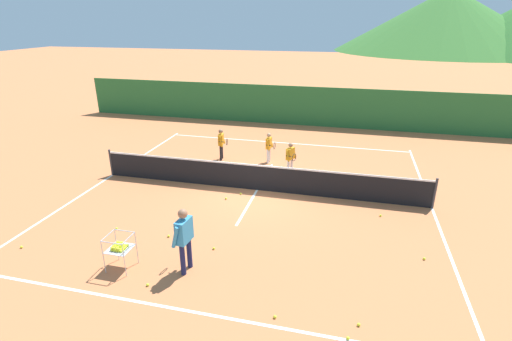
{
  "coord_description": "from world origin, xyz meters",
  "views": [
    {
      "loc": [
        2.99,
        -12.21,
        5.79
      ],
      "look_at": [
        0.14,
        -0.75,
        1.06
      ],
      "focal_mm": 26.95,
      "sensor_mm": 36.0,
      "label": 1
    }
  ],
  "objects_px": {
    "tennis_ball_0": "(424,259)",
    "tennis_net": "(257,177)",
    "tennis_ball_2": "(148,285)",
    "tennis_ball_5": "(241,194)",
    "student_2": "(290,156)",
    "tennis_ball_10": "(226,198)",
    "tennis_ball_9": "(214,248)",
    "tennis_ball_4": "(117,229)",
    "tennis_ball_11": "(169,236)",
    "instructor": "(184,234)",
    "tennis_ball_8": "(381,215)",
    "tennis_ball_6": "(348,338)",
    "student_1": "(269,145)",
    "tennis_ball_7": "(359,325)",
    "tennis_ball_1": "(21,247)",
    "student_0": "(221,141)",
    "tennis_ball_3": "(275,317)",
    "ball_cart": "(119,247)"
  },
  "relations": [
    {
      "from": "tennis_ball_0",
      "to": "tennis_net",
      "type": "bearing_deg",
      "value": 148.91
    },
    {
      "from": "tennis_ball_2",
      "to": "tennis_ball_5",
      "type": "xyz_separation_m",
      "value": [
        0.72,
        5.26,
        0.0
      ]
    },
    {
      "from": "student_2",
      "to": "tennis_ball_10",
      "type": "relative_size",
      "value": 19.28
    },
    {
      "from": "tennis_ball_2",
      "to": "tennis_ball_9",
      "type": "bearing_deg",
      "value": 61.59
    },
    {
      "from": "tennis_ball_0",
      "to": "tennis_ball_4",
      "type": "relative_size",
      "value": 1.0
    },
    {
      "from": "student_2",
      "to": "tennis_ball_11",
      "type": "bearing_deg",
      "value": -115.44
    },
    {
      "from": "instructor",
      "to": "tennis_ball_8",
      "type": "bearing_deg",
      "value": 39.98
    },
    {
      "from": "tennis_ball_6",
      "to": "tennis_ball_10",
      "type": "relative_size",
      "value": 1.0
    },
    {
      "from": "tennis_ball_5",
      "to": "tennis_net",
      "type": "bearing_deg",
      "value": 47.73
    },
    {
      "from": "student_1",
      "to": "tennis_ball_7",
      "type": "relative_size",
      "value": 19.08
    },
    {
      "from": "tennis_ball_1",
      "to": "tennis_ball_5",
      "type": "height_order",
      "value": "same"
    },
    {
      "from": "student_2",
      "to": "tennis_ball_9",
      "type": "xyz_separation_m",
      "value": [
        -1.13,
        -5.7,
        -0.75
      ]
    },
    {
      "from": "tennis_ball_1",
      "to": "tennis_ball_4",
      "type": "height_order",
      "value": "same"
    },
    {
      "from": "tennis_ball_5",
      "to": "student_0",
      "type": "bearing_deg",
      "value": 118.85
    },
    {
      "from": "tennis_net",
      "to": "tennis_ball_4",
      "type": "relative_size",
      "value": 173.86
    },
    {
      "from": "tennis_net",
      "to": "student_0",
      "type": "height_order",
      "value": "student_0"
    },
    {
      "from": "tennis_ball_2",
      "to": "instructor",
      "type": "bearing_deg",
      "value": 50.87
    },
    {
      "from": "tennis_ball_0",
      "to": "tennis_ball_7",
      "type": "bearing_deg",
      "value": -120.71
    },
    {
      "from": "tennis_ball_3",
      "to": "tennis_ball_10",
      "type": "height_order",
      "value": "same"
    },
    {
      "from": "tennis_ball_2",
      "to": "student_2",
      "type": "bearing_deg",
      "value": 74.35
    },
    {
      "from": "student_0",
      "to": "tennis_ball_3",
      "type": "xyz_separation_m",
      "value": [
        4.13,
        -8.81,
        -0.78
      ]
    },
    {
      "from": "tennis_ball_3",
      "to": "tennis_ball_4",
      "type": "bearing_deg",
      "value": 155.43
    },
    {
      "from": "tennis_ball_2",
      "to": "tennis_net",
      "type": "bearing_deg",
      "value": 78.31
    },
    {
      "from": "student_0",
      "to": "instructor",
      "type": "bearing_deg",
      "value": -77.54
    },
    {
      "from": "ball_cart",
      "to": "tennis_ball_7",
      "type": "xyz_separation_m",
      "value": [
        5.71,
        -0.58,
        -0.56
      ]
    },
    {
      "from": "student_2",
      "to": "tennis_ball_2",
      "type": "height_order",
      "value": "student_2"
    },
    {
      "from": "instructor",
      "to": "tennis_ball_3",
      "type": "bearing_deg",
      "value": -23.87
    },
    {
      "from": "tennis_ball_5",
      "to": "tennis_ball_9",
      "type": "distance_m",
      "value": 3.47
    },
    {
      "from": "student_0",
      "to": "tennis_ball_4",
      "type": "height_order",
      "value": "student_0"
    },
    {
      "from": "tennis_ball_4",
      "to": "tennis_ball_7",
      "type": "relative_size",
      "value": 1.0
    },
    {
      "from": "tennis_ball_6",
      "to": "tennis_ball_10",
      "type": "distance_m",
      "value": 6.75
    },
    {
      "from": "ball_cart",
      "to": "tennis_ball_11",
      "type": "xyz_separation_m",
      "value": [
        0.49,
        1.59,
        -0.56
      ]
    },
    {
      "from": "tennis_ball_7",
      "to": "tennis_ball_8",
      "type": "relative_size",
      "value": 1.0
    },
    {
      "from": "tennis_ball_6",
      "to": "tennis_ball_11",
      "type": "distance_m",
      "value": 5.65
    },
    {
      "from": "tennis_ball_3",
      "to": "tennis_ball_8",
      "type": "relative_size",
      "value": 1.0
    },
    {
      "from": "tennis_net",
      "to": "tennis_ball_3",
      "type": "xyz_separation_m",
      "value": [
        1.86,
        -6.06,
        -0.47
      ]
    },
    {
      "from": "tennis_ball_8",
      "to": "student_2",
      "type": "bearing_deg",
      "value": 140.59
    },
    {
      "from": "tennis_ball_5",
      "to": "tennis_ball_9",
      "type": "height_order",
      "value": "same"
    },
    {
      "from": "ball_cart",
      "to": "tennis_ball_6",
      "type": "relative_size",
      "value": 13.22
    },
    {
      "from": "tennis_net",
      "to": "tennis_ball_10",
      "type": "height_order",
      "value": "tennis_net"
    },
    {
      "from": "tennis_ball_7",
      "to": "tennis_ball_2",
      "type": "bearing_deg",
      "value": 178.83
    },
    {
      "from": "tennis_ball_7",
      "to": "student_0",
      "type": "bearing_deg",
      "value": 124.01
    },
    {
      "from": "tennis_ball_10",
      "to": "tennis_ball_11",
      "type": "relative_size",
      "value": 1.0
    },
    {
      "from": "student_0",
      "to": "tennis_ball_5",
      "type": "relative_size",
      "value": 20.0
    },
    {
      "from": "student_2",
      "to": "tennis_ball_2",
      "type": "relative_size",
      "value": 19.28
    },
    {
      "from": "tennis_ball_9",
      "to": "student_2",
      "type": "bearing_deg",
      "value": 78.8
    },
    {
      "from": "instructor",
      "to": "tennis_ball_4",
      "type": "distance_m",
      "value": 3.22
    },
    {
      "from": "tennis_ball_9",
      "to": "tennis_ball_10",
      "type": "relative_size",
      "value": 1.0
    },
    {
      "from": "ball_cart",
      "to": "tennis_ball_10",
      "type": "distance_m",
      "value": 4.52
    },
    {
      "from": "tennis_net",
      "to": "instructor",
      "type": "relative_size",
      "value": 7.02
    }
  ]
}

